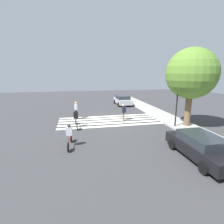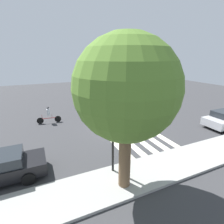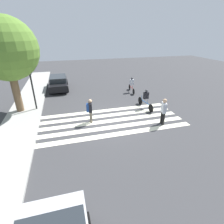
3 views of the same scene
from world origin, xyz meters
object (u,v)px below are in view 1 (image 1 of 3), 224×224
pedestrian_adult_tall_backpack (124,111)px  cyclist_mid_street (76,118)px  car_parked_silver_sedan (201,146)px  street_tree (191,74)px  cyclist_far_lane (69,134)px  pedestrian_adult_yellow_jacket (76,109)px  traffic_light (176,92)px  car_parked_far_curb (123,100)px

pedestrian_adult_tall_backpack → cyclist_mid_street: bearing=114.7°
cyclist_mid_street → car_parked_silver_sedan: (7.48, 6.92, -0.13)m
street_tree → pedestrian_adult_tall_backpack: street_tree is taller
pedestrian_adult_tall_backpack → cyclist_far_lane: 7.63m
pedestrian_adult_tall_backpack → cyclist_mid_street: 4.96m
pedestrian_adult_yellow_jacket → cyclist_far_lane: (7.12, -0.50, -0.19)m
cyclist_far_lane → street_tree: bearing=108.7°
traffic_light → pedestrian_adult_tall_backpack: bearing=-130.5°
pedestrian_adult_tall_backpack → cyclist_far_lane: size_ratio=0.80×
pedestrian_adult_yellow_jacket → car_parked_far_curb: bearing=149.3°
street_tree → cyclist_far_lane: (2.37, -10.31, -3.85)m
car_parked_far_curb → car_parked_silver_sedan: size_ratio=0.89×
street_tree → pedestrian_adult_yellow_jacket: bearing=-115.8°
pedestrian_adult_yellow_jacket → cyclist_mid_street: size_ratio=0.77×
traffic_light → pedestrian_adult_tall_backpack: 5.41m
street_tree → pedestrian_adult_tall_backpack: 7.04m
cyclist_mid_street → car_parked_silver_sedan: 10.19m
pedestrian_adult_tall_backpack → cyclist_mid_street: (1.26, -4.79, -0.14)m
traffic_light → car_parked_silver_sedan: 6.27m
traffic_light → pedestrian_adult_tall_backpack: size_ratio=2.64×
cyclist_mid_street → street_tree: bearing=74.5°
car_parked_silver_sedan → street_tree: bearing=152.6°
cyclist_mid_street → cyclist_far_lane: cyclist_mid_street is taller
traffic_light → cyclist_mid_street: (-1.95, -8.56, -2.32)m
street_tree → car_parked_silver_sedan: 7.46m
traffic_light → car_parked_silver_sedan: size_ratio=0.97×
traffic_light → car_parked_far_curb: 12.16m
street_tree → cyclist_far_lane: 11.26m
traffic_light → car_parked_far_curb: size_ratio=1.09×
traffic_light → car_parked_far_curb: traffic_light is taller
pedestrian_adult_tall_backpack → car_parked_silver_sedan: 9.01m
cyclist_mid_street → car_parked_silver_sedan: cyclist_mid_street is taller
traffic_light → cyclist_far_lane: traffic_light is taller
street_tree → pedestrian_adult_yellow_jacket: (-4.74, -9.81, -3.66)m
car_parked_far_curb → traffic_light: bearing=7.7°
cyclist_far_lane → pedestrian_adult_tall_backpack: bearing=142.3°
cyclist_far_lane → pedestrian_adult_yellow_jacket: bearing=-178.3°
traffic_light → pedestrian_adult_yellow_jacket: 9.99m
traffic_light → pedestrian_adult_tall_backpack: traffic_light is taller
car_parked_silver_sedan → pedestrian_adult_yellow_jacket: bearing=-146.0°
traffic_light → car_parked_far_curb: (-11.81, -1.54, -2.46)m
pedestrian_adult_yellow_jacket → cyclist_far_lane: size_ratio=0.86×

